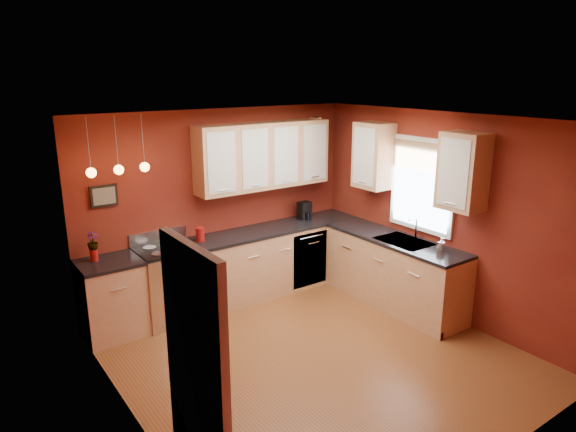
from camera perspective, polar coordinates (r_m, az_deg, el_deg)
floor at (r=5.94m, az=3.01°, el=-15.27°), size 4.20×4.20×0.00m
ceiling at (r=5.11m, az=3.44°, el=10.58°), size 4.00×4.20×0.02m
wall_back at (r=7.07m, az=-7.48°, el=1.21°), size 4.00×0.02×2.60m
wall_front at (r=4.10m, az=22.24°, el=-10.91°), size 4.00×0.02×2.60m
wall_left at (r=4.49m, az=-17.32°, el=-8.04°), size 0.02×4.20×2.60m
wall_right at (r=6.77m, az=16.54°, el=0.02°), size 0.02×4.20×2.60m
base_cabinets_back_left at (r=6.51m, az=-18.94°, el=-8.79°), size 0.70×0.60×0.90m
base_cabinets_back_right at (r=7.44m, az=-1.18°, el=-4.78°), size 2.54×0.60×0.90m
base_cabinets_right at (r=7.09m, az=11.64°, el=-6.19°), size 0.60×2.10×0.90m
counter_back_left at (r=6.34m, az=-19.32°, el=-4.91°), size 0.70×0.62×0.04m
counter_back_right at (r=7.29m, az=-1.20°, el=-1.32°), size 2.54×0.62×0.04m
counter_right at (r=6.93m, az=11.85°, el=-2.58°), size 0.62×2.10×0.04m
gas_range at (r=6.71m, az=-12.98°, el=-7.28°), size 0.76×0.64×1.11m
dishwasher_front at (r=7.43m, az=2.45°, el=-4.83°), size 0.60×0.02×0.80m
sink at (r=6.84m, az=12.78°, el=-2.93°), size 0.50×0.70×0.33m
window at (r=6.84m, az=14.70°, el=3.67°), size 0.06×1.02×1.22m
door_left_wall at (r=3.64m, az=-10.03°, el=-18.43°), size 0.12×0.82×2.05m
upper_cabinets_back at (r=7.09m, az=-2.70°, el=6.73°), size 2.00×0.35×0.90m
upper_cabinets_right at (r=6.70m, az=13.86°, el=5.76°), size 0.35×1.95×0.90m
wall_picture at (r=6.42m, az=-19.78°, el=2.12°), size 0.32×0.03×0.26m
pendant_lights at (r=6.06m, az=-18.30°, el=4.97°), size 0.71×0.11×0.66m
red_canister at (r=6.73m, az=-9.74°, el=-2.01°), size 0.12×0.12×0.18m
red_vase at (r=6.37m, az=-20.76°, el=-4.06°), size 0.09×0.09×0.14m
flowers at (r=6.32m, az=-20.90°, el=-2.67°), size 0.14×0.14×0.22m
coffee_maker at (r=7.63m, az=1.88°, el=0.54°), size 0.18×0.18×0.26m
soap_pump at (r=6.55m, az=16.67°, el=-3.04°), size 0.08×0.08×0.17m
dish_towel at (r=6.45m, az=-10.96°, el=-7.74°), size 0.20×0.01×0.28m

